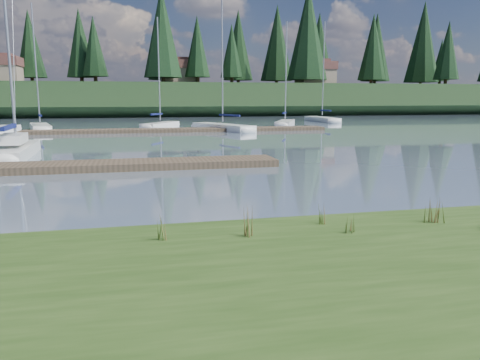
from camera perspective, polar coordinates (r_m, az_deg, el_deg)
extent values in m
plane|color=#788CA2|center=(41.18, -10.02, 5.77)|extent=(200.00, 200.00, 0.00)
cube|color=#314D1B|center=(6.09, 8.85, -17.09)|extent=(60.00, 9.00, 0.35)
cube|color=black|center=(84.05, -11.63, 9.51)|extent=(200.00, 20.00, 5.00)
cube|color=white|center=(26.03, -25.76, 3.02)|extent=(1.96, 7.02, 0.70)
ellipsoid|color=white|center=(29.44, -24.66, 3.80)|extent=(1.62, 1.98, 0.70)
cylinder|color=silver|center=(26.69, -26.52, 15.72)|extent=(0.14, 0.14, 10.52)
cube|color=#11184F|center=(24.91, -26.38, 5.78)|extent=(0.37, 3.16, 0.20)
cube|color=white|center=(25.57, -26.03, 4.54)|extent=(1.24, 2.58, 0.45)
cube|color=#4C3D2C|center=(20.31, -18.22, 1.62)|extent=(16.00, 2.00, 0.30)
cube|color=#4C3D2C|center=(41.32, -7.24, 6.06)|extent=(26.00, 2.20, 0.30)
ellipsoid|color=white|center=(46.57, -26.06, 5.66)|extent=(1.87, 2.20, 0.70)
cube|color=white|center=(46.00, -23.15, 5.82)|extent=(2.96, 6.70, 0.70)
ellipsoid|color=white|center=(49.26, -23.38, 6.03)|extent=(1.80, 2.06, 0.70)
cylinder|color=silver|center=(46.01, -23.65, 12.89)|extent=(0.12, 0.12, 10.21)
cube|color=#11184F|center=(45.06, -23.19, 7.26)|extent=(0.80, 2.58, 0.20)
cube|color=white|center=(46.11, -9.67, 6.49)|extent=(4.09, 5.98, 0.70)
ellipsoid|color=white|center=(48.86, -8.16, 6.72)|extent=(1.95, 2.08, 0.70)
cylinder|color=silver|center=(46.10, -9.87, 13.13)|extent=(0.12, 0.12, 9.53)
cube|color=#11184F|center=(45.31, -10.16, 7.91)|extent=(1.32, 2.21, 0.20)
cube|color=white|center=(42.81, -2.12, 6.36)|extent=(4.71, 7.72, 0.70)
ellipsoid|color=white|center=(46.01, -4.86, 6.59)|extent=(2.38, 2.59, 0.70)
cylinder|color=silver|center=(42.89, -2.18, 15.04)|extent=(0.12, 0.12, 11.80)
cube|color=#11184F|center=(41.89, -1.31, 7.91)|extent=(1.42, 2.87, 0.20)
cube|color=white|center=(49.32, 5.52, 6.81)|extent=(3.93, 6.31, 0.70)
ellipsoid|color=white|center=(52.44, 5.90, 6.99)|extent=(1.96, 2.13, 0.70)
cylinder|color=silver|center=(49.32, 5.63, 13.12)|extent=(0.12, 0.12, 9.70)
cube|color=#11184F|center=(48.42, 5.43, 8.15)|extent=(1.23, 2.36, 0.20)
cube|color=white|center=(59.21, 9.96, 7.23)|extent=(1.80, 7.47, 0.70)
ellipsoid|color=white|center=(62.64, 8.59, 7.41)|extent=(1.65, 2.05, 0.70)
cylinder|color=silver|center=(59.25, 10.15, 13.16)|extent=(0.12, 0.12, 11.11)
cube|color=#11184F|center=(58.24, 10.40, 8.34)|extent=(0.24, 2.96, 0.20)
cone|color=#475B23|center=(8.85, 0.67, -5.00)|extent=(0.03, 0.03, 0.59)
cone|color=brown|center=(8.83, 1.47, -5.45)|extent=(0.03, 0.03, 0.47)
cone|color=#475B23|center=(8.89, 1.00, -4.75)|extent=(0.03, 0.03, 0.65)
cone|color=brown|center=(8.88, 1.60, -5.55)|extent=(0.03, 0.03, 0.41)
cone|color=#475B23|center=(8.79, 0.92, -5.31)|extent=(0.03, 0.03, 0.53)
cone|color=#475B23|center=(9.85, 9.28, -3.99)|extent=(0.03, 0.03, 0.45)
cone|color=brown|center=(9.84, 10.02, -4.30)|extent=(0.03, 0.03, 0.36)
cone|color=#475B23|center=(9.90, 9.54, -3.80)|extent=(0.03, 0.03, 0.50)
cone|color=brown|center=(9.90, 10.09, -4.36)|extent=(0.03, 0.03, 0.32)
cone|color=#475B23|center=(9.80, 9.56, -4.22)|extent=(0.03, 0.03, 0.41)
cone|color=#475B23|center=(10.62, 22.65, -3.41)|extent=(0.03, 0.03, 0.53)
cone|color=brown|center=(10.64, 23.34, -3.73)|extent=(0.03, 0.03, 0.42)
cone|color=#475B23|center=(10.67, 22.83, -3.22)|extent=(0.03, 0.03, 0.58)
cone|color=brown|center=(10.69, 23.33, -3.81)|extent=(0.03, 0.03, 0.37)
cone|color=#475B23|center=(10.57, 22.98, -3.64)|extent=(0.03, 0.03, 0.48)
cone|color=#475B23|center=(8.76, -9.90, -5.76)|extent=(0.03, 0.03, 0.46)
cone|color=brown|center=(8.71, -9.14, -6.14)|extent=(0.03, 0.03, 0.37)
cone|color=#475B23|center=(8.79, -9.52, -5.54)|extent=(0.03, 0.03, 0.51)
cone|color=brown|center=(8.76, -8.96, -6.20)|extent=(0.03, 0.03, 0.32)
cone|color=#475B23|center=(8.69, -9.73, -6.04)|extent=(0.03, 0.03, 0.41)
cone|color=#475B23|center=(9.37, 12.70, -5.24)|extent=(0.03, 0.03, 0.33)
cone|color=brown|center=(9.36, 13.49, -5.49)|extent=(0.03, 0.03, 0.26)
cone|color=#475B23|center=(9.41, 12.96, -5.07)|extent=(0.03, 0.03, 0.36)
cone|color=brown|center=(9.41, 13.54, -5.51)|extent=(0.03, 0.03, 0.23)
cone|color=#475B23|center=(9.31, 13.02, -5.45)|extent=(0.03, 0.03, 0.30)
cone|color=#475B23|center=(10.59, 21.63, -3.55)|extent=(0.03, 0.03, 0.47)
cone|color=brown|center=(10.60, 22.32, -3.83)|extent=(0.03, 0.03, 0.38)
cone|color=#475B23|center=(10.64, 21.82, -3.36)|extent=(0.03, 0.03, 0.52)
cone|color=brown|center=(10.66, 22.32, -3.90)|extent=(0.03, 0.03, 0.33)
cone|color=#475B23|center=(10.54, 21.96, -3.76)|extent=(0.03, 0.03, 0.43)
cube|color=#33281C|center=(10.06, -0.48, -6.55)|extent=(60.00, 0.50, 0.14)
cylinder|color=#382619|center=(83.45, -18.71, 11.53)|extent=(0.60, 0.60, 1.80)
cone|color=black|center=(83.86, -18.94, 15.52)|extent=(4.84, 4.84, 11.00)
cylinder|color=#382619|center=(77.25, -9.31, 12.08)|extent=(0.60, 0.60, 1.80)
cone|color=black|center=(77.85, -9.47, 17.38)|extent=(6.16, 6.16, 14.00)
cylinder|color=#382619|center=(82.85, -1.00, 12.06)|extent=(0.60, 0.60, 1.80)
cone|color=black|center=(83.18, -1.01, 15.47)|extent=(3.96, 3.96, 9.00)
cylinder|color=#382619|center=(84.60, 8.13, 11.92)|extent=(0.60, 0.60, 1.80)
cone|color=black|center=(85.27, 8.27, 17.37)|extent=(7.04, 7.04, 16.00)
cylinder|color=#382619|center=(93.16, 15.68, 11.47)|extent=(0.60, 0.60, 1.80)
cone|color=black|center=(93.57, 15.87, 15.33)|extent=(5.28, 5.28, 12.00)
cylinder|color=#382619|center=(96.71, 23.75, 10.94)|extent=(0.60, 0.60, 1.80)
cone|color=black|center=(97.05, 23.99, 14.25)|extent=(4.62, 4.62, 10.50)
cube|color=gray|center=(83.51, -27.24, 11.30)|extent=(6.00, 5.00, 2.80)
cube|color=gray|center=(82.49, -7.42, 12.34)|extent=(6.00, 5.00, 2.80)
cube|color=brown|center=(82.61, -7.46, 13.79)|extent=(6.30, 5.30, 1.40)
cube|color=brown|center=(82.66, -7.47, 14.34)|extent=(4.20, 3.60, 0.70)
cube|color=gray|center=(86.28, 9.16, 12.19)|extent=(6.00, 5.00, 2.80)
cube|color=brown|center=(86.39, 9.20, 13.58)|extent=(6.30, 5.30, 1.40)
cube|color=brown|center=(86.44, 9.22, 14.11)|extent=(4.20, 3.60, 0.70)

